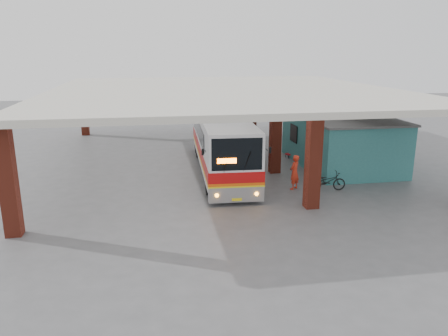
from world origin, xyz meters
TOP-DOWN VIEW (x-y plane):
  - ground at (0.00, 0.00)m, footprint 90.00×90.00m
  - brick_columns at (1.43, 5.00)m, footprint 20.10×21.60m
  - canopy_roof at (0.50, 6.50)m, footprint 21.00×23.00m
  - shop_building at (7.49, 4.00)m, footprint 5.20×8.20m
  - coach_bus at (-0.04, 3.74)m, footprint 3.19×12.48m
  - motorcycle at (4.70, -0.80)m, footprint 1.93×0.79m
  - pedestrian at (3.11, -0.27)m, footprint 0.78×0.76m
  - red_chair at (5.10, 6.31)m, footprint 0.54×0.54m

SIDE VIEW (x-z plane):
  - ground at x=0.00m, z-range 0.00..0.00m
  - red_chair at x=5.10m, z-range -0.03..0.81m
  - motorcycle at x=4.70m, z-range 0.00..0.99m
  - pedestrian at x=3.11m, z-range 0.00..1.81m
  - shop_building at x=7.49m, z-range 0.01..3.12m
  - coach_bus at x=-0.04m, z-range -0.01..3.59m
  - brick_columns at x=1.43m, z-range 0.00..4.35m
  - canopy_roof at x=0.50m, z-range 4.35..4.65m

